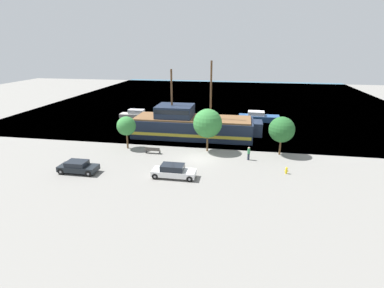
{
  "coord_description": "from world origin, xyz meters",
  "views": [
    {
      "loc": [
        5.13,
        -34.02,
        13.4
      ],
      "look_at": [
        -1.14,
        2.0,
        1.2
      ],
      "focal_mm": 28.0,
      "sensor_mm": 36.0,
      "label": 1
    }
  ],
  "objects_px": {
    "parked_car_curb_mid": "(173,171)",
    "fire_hydrant": "(286,170)",
    "pirate_ship": "(191,125)",
    "moored_boat_dockside": "(258,117)",
    "pedestrian_walking_near": "(249,153)",
    "parked_car_curb_front": "(78,167)",
    "bench_promenade_east": "(153,150)",
    "moored_boat_outer": "(139,115)"
  },
  "relations": [
    {
      "from": "parked_car_curb_mid",
      "to": "fire_hydrant",
      "type": "relative_size",
      "value": 5.99
    },
    {
      "from": "pirate_ship",
      "to": "fire_hydrant",
      "type": "height_order",
      "value": "pirate_ship"
    },
    {
      "from": "parked_car_curb_mid",
      "to": "moored_boat_dockside",
      "type": "bearing_deg",
      "value": 70.03
    },
    {
      "from": "pirate_ship",
      "to": "pedestrian_walking_near",
      "type": "height_order",
      "value": "pirate_ship"
    },
    {
      "from": "pirate_ship",
      "to": "parked_car_curb_front",
      "type": "height_order",
      "value": "pirate_ship"
    },
    {
      "from": "moored_boat_dockside",
      "to": "parked_car_curb_mid",
      "type": "height_order",
      "value": "moored_boat_dockside"
    },
    {
      "from": "pirate_ship",
      "to": "pedestrian_walking_near",
      "type": "xyz_separation_m",
      "value": [
        8.53,
        -8.33,
        -0.97
      ]
    },
    {
      "from": "pirate_ship",
      "to": "parked_car_curb_mid",
      "type": "relative_size",
      "value": 4.19
    },
    {
      "from": "bench_promenade_east",
      "to": "pedestrian_walking_near",
      "type": "bearing_deg",
      "value": -0.65
    },
    {
      "from": "parked_car_curb_front",
      "to": "bench_promenade_east",
      "type": "xyz_separation_m",
      "value": [
        6.27,
        7.24,
        -0.24
      ]
    },
    {
      "from": "moored_boat_dockside",
      "to": "bench_promenade_east",
      "type": "bearing_deg",
      "value": -124.96
    },
    {
      "from": "moored_boat_dockside",
      "to": "parked_car_curb_mid",
      "type": "relative_size",
      "value": 1.59
    },
    {
      "from": "pirate_ship",
      "to": "pedestrian_walking_near",
      "type": "bearing_deg",
      "value": -44.34
    },
    {
      "from": "parked_car_curb_mid",
      "to": "moored_boat_outer",
      "type": "bearing_deg",
      "value": 116.91
    },
    {
      "from": "fire_hydrant",
      "to": "bench_promenade_east",
      "type": "distance_m",
      "value": 16.59
    },
    {
      "from": "parked_car_curb_front",
      "to": "bench_promenade_east",
      "type": "relative_size",
      "value": 2.18
    },
    {
      "from": "moored_boat_dockside",
      "to": "moored_boat_outer",
      "type": "xyz_separation_m",
      "value": [
        -22.5,
        -1.54,
        -0.08
      ]
    },
    {
      "from": "pedestrian_walking_near",
      "to": "moored_boat_dockside",
      "type": "bearing_deg",
      "value": 84.68
    },
    {
      "from": "moored_boat_outer",
      "to": "parked_car_curb_mid",
      "type": "xyz_separation_m",
      "value": [
        12.78,
        -25.18,
        0.11
      ]
    },
    {
      "from": "pirate_ship",
      "to": "fire_hydrant",
      "type": "xyz_separation_m",
      "value": [
        12.58,
        -11.81,
        -1.39
      ]
    },
    {
      "from": "fire_hydrant",
      "to": "bench_promenade_east",
      "type": "xyz_separation_m",
      "value": [
        -16.2,
        3.61,
        0.04
      ]
    },
    {
      "from": "parked_car_curb_mid",
      "to": "bench_promenade_east",
      "type": "height_order",
      "value": "parked_car_curb_mid"
    },
    {
      "from": "fire_hydrant",
      "to": "bench_promenade_east",
      "type": "relative_size",
      "value": 0.4
    },
    {
      "from": "moored_boat_outer",
      "to": "parked_car_curb_front",
      "type": "height_order",
      "value": "moored_boat_outer"
    },
    {
      "from": "pirate_ship",
      "to": "moored_boat_dockside",
      "type": "xyz_separation_m",
      "value": [
        10.41,
        11.87,
        -1.12
      ]
    },
    {
      "from": "fire_hydrant",
      "to": "bench_promenade_east",
      "type": "bearing_deg",
      "value": 167.43
    },
    {
      "from": "moored_boat_dockside",
      "to": "parked_car_curb_front",
      "type": "bearing_deg",
      "value": -126.62
    },
    {
      "from": "parked_car_curb_front",
      "to": "moored_boat_outer",
      "type": "bearing_deg",
      "value": 94.9
    },
    {
      "from": "parked_car_curb_front",
      "to": "fire_hydrant",
      "type": "height_order",
      "value": "parked_car_curb_front"
    },
    {
      "from": "fire_hydrant",
      "to": "pedestrian_walking_near",
      "type": "distance_m",
      "value": 5.35
    },
    {
      "from": "moored_boat_outer",
      "to": "parked_car_curb_front",
      "type": "distance_m",
      "value": 25.86
    },
    {
      "from": "pirate_ship",
      "to": "pedestrian_walking_near",
      "type": "relative_size",
      "value": 11.65
    },
    {
      "from": "moored_boat_outer",
      "to": "parked_car_curb_front",
      "type": "relative_size",
      "value": 1.75
    },
    {
      "from": "parked_car_curb_mid",
      "to": "bench_promenade_east",
      "type": "bearing_deg",
      "value": 122.91
    },
    {
      "from": "fire_hydrant",
      "to": "pedestrian_walking_near",
      "type": "relative_size",
      "value": 0.46
    },
    {
      "from": "bench_promenade_east",
      "to": "pirate_ship",
      "type": "bearing_deg",
      "value": 66.17
    },
    {
      "from": "parked_car_curb_front",
      "to": "moored_boat_dockside",
      "type": "bearing_deg",
      "value": 53.38
    },
    {
      "from": "parked_car_curb_mid",
      "to": "pedestrian_walking_near",
      "type": "xyz_separation_m",
      "value": [
        7.83,
        6.53,
        0.12
      ]
    },
    {
      "from": "moored_boat_dockside",
      "to": "bench_promenade_east",
      "type": "relative_size",
      "value": 3.79
    },
    {
      "from": "parked_car_curb_front",
      "to": "parked_car_curb_mid",
      "type": "bearing_deg",
      "value": 3.13
    },
    {
      "from": "moored_boat_dockside",
      "to": "bench_promenade_east",
      "type": "height_order",
      "value": "moored_boat_dockside"
    },
    {
      "from": "parked_car_curb_mid",
      "to": "fire_hydrant",
      "type": "xyz_separation_m",
      "value": [
        11.88,
        3.05,
        -0.3
      ]
    }
  ]
}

